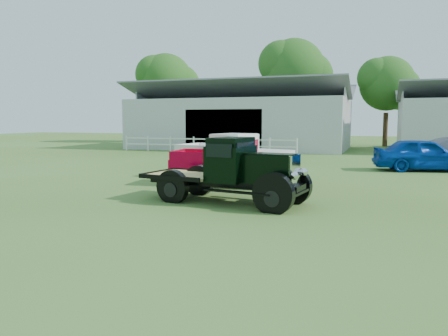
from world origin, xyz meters
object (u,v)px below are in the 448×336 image
(red_pickup, at_px, (235,162))
(white_pickup, at_px, (233,157))
(vintage_flatbed, at_px, (228,170))
(misc_car_blue, at_px, (424,155))

(red_pickup, height_order, white_pickup, white_pickup)
(vintage_flatbed, bearing_deg, red_pickup, 112.93)
(vintage_flatbed, xyz_separation_m, misc_car_blue, (6.32, 10.98, -0.18))
(vintage_flatbed, relative_size, red_pickup, 1.02)
(red_pickup, relative_size, white_pickup, 0.96)
(white_pickup, bearing_deg, vintage_flatbed, -58.73)
(vintage_flatbed, xyz_separation_m, red_pickup, (-0.88, 3.31, -0.09))
(vintage_flatbed, height_order, white_pickup, vintage_flatbed)
(white_pickup, distance_m, misc_car_blue, 9.87)
(red_pickup, height_order, misc_car_blue, red_pickup)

